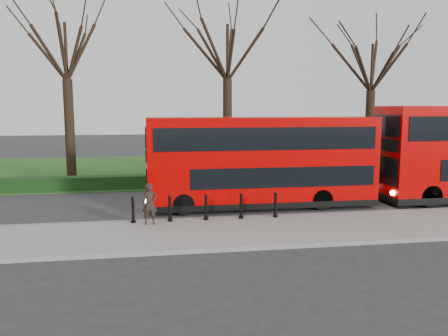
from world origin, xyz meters
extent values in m
plane|color=#28282B|center=(0.00, 0.00, 0.00)|extent=(120.00, 120.00, 0.00)
cube|color=gray|center=(0.00, -3.00, 0.07)|extent=(60.00, 4.00, 0.15)
cube|color=slate|center=(0.00, -1.00, 0.07)|extent=(60.00, 0.25, 0.16)
cube|color=#1F4617|center=(0.00, 15.00, 0.03)|extent=(60.00, 18.00, 0.06)
cube|color=black|center=(0.00, 6.80, 0.40)|extent=(60.00, 0.90, 0.80)
cube|color=yellow|center=(0.00, -0.70, 0.01)|extent=(60.00, 0.10, 0.01)
cube|color=yellow|center=(0.00, -0.50, 0.01)|extent=(60.00, 0.10, 0.01)
cylinder|color=black|center=(-8.00, 10.00, 3.20)|extent=(0.60, 0.60, 6.41)
cylinder|color=black|center=(2.00, 10.00, 3.26)|extent=(0.60, 0.60, 6.52)
cylinder|color=black|center=(12.00, 10.00, 2.93)|extent=(0.60, 0.60, 5.86)
cylinder|color=black|center=(-3.64, -1.35, 0.65)|extent=(0.15, 0.15, 1.00)
cylinder|color=black|center=(-2.19, -1.35, 0.65)|extent=(0.15, 0.15, 1.00)
cylinder|color=black|center=(-0.74, -1.35, 0.65)|extent=(0.15, 0.15, 1.00)
cylinder|color=black|center=(0.71, -1.35, 0.65)|extent=(0.15, 0.15, 1.00)
cylinder|color=black|center=(2.16, -1.35, 0.65)|extent=(0.15, 0.15, 1.00)
cube|color=#BB0000|center=(2.19, 1.25, 2.28)|extent=(10.56, 2.40, 3.89)
cube|color=black|center=(2.19, 1.25, 0.29)|extent=(10.58, 2.42, 0.29)
cube|color=black|center=(2.96, 0.04, 1.58)|extent=(8.45, 0.04, 0.91)
cube|color=black|center=(2.19, 0.04, 3.31)|extent=(9.99, 0.04, 1.01)
cube|color=black|center=(-3.11, 1.25, 2.59)|extent=(0.06, 2.11, 0.53)
cylinder|color=black|center=(-1.55, 0.19, 0.48)|extent=(0.96, 0.29, 0.96)
cylinder|color=black|center=(-1.55, 2.31, 0.48)|extent=(0.96, 0.29, 0.96)
cylinder|color=black|center=(4.79, 0.19, 0.48)|extent=(0.96, 0.29, 0.96)
cylinder|color=black|center=(4.79, 2.31, 0.48)|extent=(0.96, 0.29, 0.96)
cube|color=black|center=(8.26, 1.04, 2.90)|extent=(0.06, 2.37, 0.59)
cylinder|color=black|center=(10.00, -0.14, 0.54)|extent=(1.08, 0.32, 1.08)
cylinder|color=black|center=(10.00, 2.22, 0.54)|extent=(1.08, 0.32, 1.08)
imported|color=black|center=(-2.97, -1.66, 0.96)|extent=(0.62, 0.43, 1.62)
camera|label=1|loc=(-2.68, -18.49, 4.66)|focal=35.00mm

